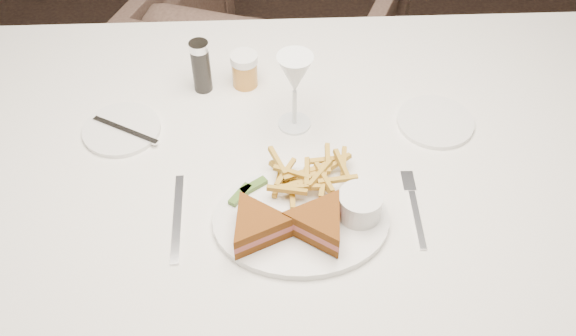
# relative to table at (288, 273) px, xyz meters

# --- Properties ---
(ground) EXTENTS (5.00, 5.00, 0.00)m
(ground) POSITION_rel_table_xyz_m (-0.22, 0.37, -0.38)
(ground) COLOR black
(ground) RESTS_ON ground
(table) EXTENTS (1.54, 1.05, 0.75)m
(table) POSITION_rel_table_xyz_m (0.00, 0.00, 0.00)
(table) COLOR white
(table) RESTS_ON ground
(chair_far) EXTENTS (0.92, 0.89, 0.74)m
(chair_far) POSITION_rel_table_xyz_m (-0.02, 0.86, -0.01)
(chair_far) COLOR #48352C
(chair_far) RESTS_ON ground
(table_setting) EXTENTS (0.81, 0.59, 0.18)m
(table_setting) POSITION_rel_table_xyz_m (0.01, -0.05, 0.41)
(table_setting) COLOR white
(table_setting) RESTS_ON table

